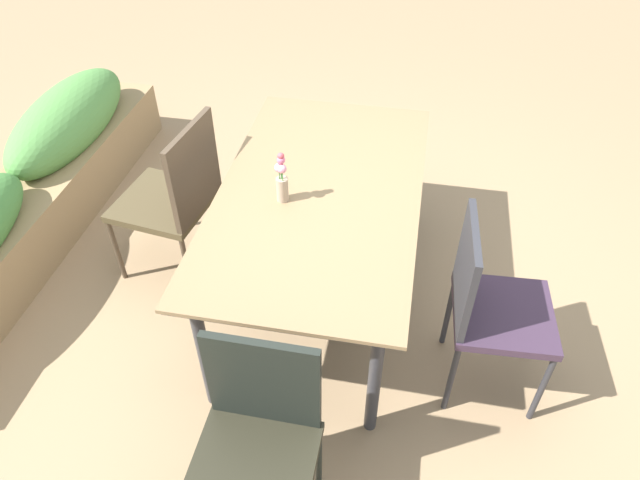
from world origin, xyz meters
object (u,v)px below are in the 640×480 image
chair_end_left (257,439)px  chair_far_side (176,193)px  chair_near_left (488,302)px  planter_box (24,197)px  dining_table (320,201)px  flower_vase (282,180)px

chair_end_left → chair_far_side: bearing=-57.9°
chair_near_left → chair_end_left: size_ratio=1.02×
chair_far_side → chair_end_left: (-1.31, -0.81, 0.00)m
chair_near_left → planter_box: size_ratio=0.34×
dining_table → chair_far_side: bearing=82.5°
dining_table → chair_far_side: size_ratio=1.80×
chair_end_left → planter_box: (1.36, 1.82, -0.21)m
chair_near_left → flower_vase: (0.29, 0.98, 0.32)m
chair_end_left → planter_box: 2.29m
chair_far_side → flower_vase: 0.76m
dining_table → chair_far_side: (0.11, 0.81, -0.15)m
chair_near_left → chair_far_side: chair_far_side is taller
chair_end_left → planter_box: chair_end_left is taller
flower_vase → planter_box: 1.77m
chair_near_left → flower_vase: flower_vase is taller
chair_far_side → planter_box: chair_far_side is taller
dining_table → chair_end_left: (-1.20, -0.00, -0.14)m
chair_far_side → planter_box: bearing=95.0°
chair_end_left → flower_vase: size_ratio=3.53×
dining_table → chair_far_side: chair_far_side is taller
chair_near_left → flower_vase: size_ratio=3.59×
chair_near_left → chair_end_left: bearing=-48.5°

